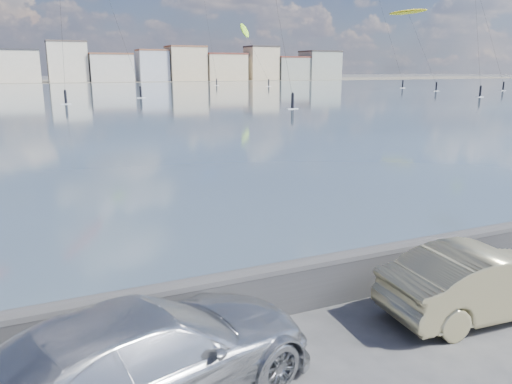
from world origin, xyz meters
TOP-DOWN VIEW (x-y plane):
  - bay_water at (0.00, 91.50)m, footprint 500.00×177.00m
  - far_shore_strip at (0.00, 200.00)m, footprint 500.00×60.00m
  - seawall at (0.00, 2.70)m, footprint 400.00×0.36m
  - far_buildings at (1.31, 186.00)m, footprint 240.79×13.26m
  - car_silver at (-2.13, 0.95)m, footprint 5.86×3.70m
  - car_champagne at (4.60, 1.02)m, footprint 4.33×1.77m
  - kitesurfer_0 at (75.57, 86.85)m, footprint 5.72×13.87m
  - kitesurfer_7 at (55.87, 132.63)m, footprint 3.82×17.99m

SIDE VIEW (x-z plane):
  - bay_water at x=0.00m, z-range 0.01..0.01m
  - far_shore_strip at x=0.00m, z-range 0.01..0.01m
  - seawall at x=0.00m, z-range 0.04..1.12m
  - car_champagne at x=4.60m, z-range 0.00..1.40m
  - car_silver at x=-2.13m, z-range 0.00..1.58m
  - far_buildings at x=1.31m, z-range -1.27..13.33m
  - kitesurfer_7 at x=55.87m, z-range 6.03..24.23m
  - kitesurfer_0 at x=75.57m, z-range 7.93..25.42m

